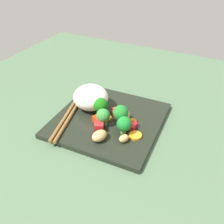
% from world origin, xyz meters
% --- Properties ---
extents(ground_plane, '(1.10, 1.10, 0.02)m').
position_xyz_m(ground_plane, '(0.00, 0.00, -0.01)').
color(ground_plane, '#496548').
extents(square_plate, '(0.27, 0.27, 0.01)m').
position_xyz_m(square_plate, '(0.00, 0.00, 0.01)').
color(square_plate, black).
rests_on(square_plate, ground_plane).
extents(rice_mound, '(0.11, 0.11, 0.07)m').
position_xyz_m(rice_mound, '(-0.02, -0.07, 0.05)').
color(rice_mound, silver).
rests_on(rice_mound, square_plate).
extents(broccoli_floret_0, '(0.03, 0.03, 0.05)m').
position_xyz_m(broccoli_floret_0, '(0.03, 0.00, 0.04)').
color(broccoli_floret_0, '#599A4B').
rests_on(broccoli_floret_0, square_plate).
extents(broccoli_floret_1, '(0.04, 0.04, 0.06)m').
position_xyz_m(broccoli_floret_1, '(0.01, 0.04, 0.05)').
color(broccoli_floret_1, '#5E9E48').
rests_on(broccoli_floret_1, square_plate).
extents(broccoli_floret_2, '(0.04, 0.04, 0.05)m').
position_xyz_m(broccoli_floret_2, '(0.00, -0.02, 0.05)').
color(broccoli_floret_2, '#579A3B').
rests_on(broccoli_floret_2, square_plate).
extents(broccoli_floret_3, '(0.04, 0.04, 0.05)m').
position_xyz_m(broccoli_floret_3, '(0.04, 0.06, 0.04)').
color(broccoli_floret_3, '#62AB47').
rests_on(broccoli_floret_3, square_plate).
extents(carrot_slice_0, '(0.03, 0.03, 0.01)m').
position_xyz_m(carrot_slice_0, '(0.01, -0.00, 0.02)').
color(carrot_slice_0, orange).
rests_on(carrot_slice_0, square_plate).
extents(carrot_slice_1, '(0.03, 0.03, 0.00)m').
position_xyz_m(carrot_slice_1, '(-0.01, 0.06, 0.02)').
color(carrot_slice_1, orange).
rests_on(carrot_slice_1, square_plate).
extents(carrot_slice_2, '(0.04, 0.04, 0.01)m').
position_xyz_m(carrot_slice_2, '(0.04, 0.09, 0.02)').
color(carrot_slice_2, orange).
rests_on(carrot_slice_2, square_plate).
extents(pepper_chunk_0, '(0.03, 0.04, 0.02)m').
position_xyz_m(pepper_chunk_0, '(-0.02, 0.01, 0.02)').
color(pepper_chunk_0, red).
rests_on(pepper_chunk_0, square_plate).
extents(pepper_chunk_1, '(0.03, 0.03, 0.02)m').
position_xyz_m(pepper_chunk_1, '(0.03, -0.02, 0.02)').
color(pepper_chunk_1, red).
rests_on(pepper_chunk_1, square_plate).
extents(pepper_chunk_2, '(0.03, 0.03, 0.02)m').
position_xyz_m(pepper_chunk_2, '(0.05, -0.00, 0.02)').
color(pepper_chunk_2, red).
rests_on(pepper_chunk_2, square_plate).
extents(pepper_chunk_3, '(0.03, 0.03, 0.01)m').
position_xyz_m(pepper_chunk_3, '(0.01, 0.07, 0.02)').
color(pepper_chunk_3, red).
rests_on(pepper_chunk_3, square_plate).
extents(chicken_piece_0, '(0.05, 0.04, 0.02)m').
position_xyz_m(chicken_piece_0, '(0.08, 0.02, 0.03)').
color(chicken_piece_0, tan).
rests_on(chicken_piece_0, square_plate).
extents(chicken_piece_1, '(0.03, 0.03, 0.02)m').
position_xyz_m(chicken_piece_1, '(0.07, 0.07, 0.02)').
color(chicken_piece_1, tan).
rests_on(chicken_piece_1, square_plate).
extents(chicken_piece_2, '(0.04, 0.04, 0.03)m').
position_xyz_m(chicken_piece_2, '(-0.02, 0.04, 0.03)').
color(chicken_piece_2, tan).
rests_on(chicken_piece_2, square_plate).
extents(chopstick_pair, '(0.24, 0.07, 0.01)m').
position_xyz_m(chopstick_pair, '(0.03, -0.10, 0.02)').
color(chopstick_pair, brown).
rests_on(chopstick_pair, square_plate).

